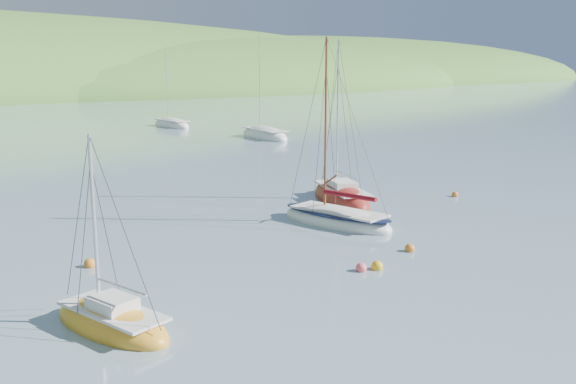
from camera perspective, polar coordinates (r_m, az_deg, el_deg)
ground at (r=26.02m, az=10.22°, el=-7.19°), size 700.00×700.00×0.00m
daysailer_white at (r=33.41m, az=4.35°, el=-2.45°), size 3.44×6.92×10.19m
sloop_red at (r=38.84m, az=4.75°, el=-0.52°), size 5.10×7.42×10.43m
sailboat_yellow at (r=21.38m, az=-15.40°, el=-11.14°), size 2.94×5.33×6.68m
distant_sloop_b at (r=85.45m, az=-10.30°, el=5.85°), size 2.88×7.75×10.98m
distant_sloop_d at (r=71.46m, az=-2.10°, el=4.98°), size 4.29×8.92×12.22m
mooring_buoys at (r=28.66m, az=4.07°, el=-5.03°), size 23.76×8.25×0.49m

